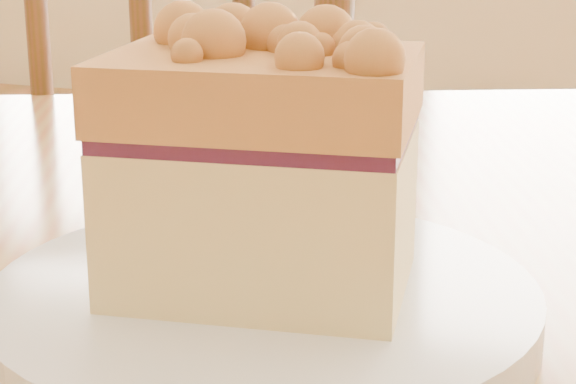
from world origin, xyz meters
The scene contains 3 objects.
cafe_chair_main centered at (-0.14, 0.83, 0.48)m, with size 0.57×0.57×0.96m.
plate centered at (0.22, 0.25, 0.76)m, with size 0.23×0.23×0.02m.
cake_slice centered at (0.21, 0.25, 0.83)m, with size 0.13×0.11×0.12m.
Camera 1 is at (0.36, -0.11, 0.93)m, focal length 62.00 mm.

